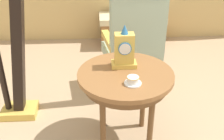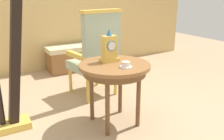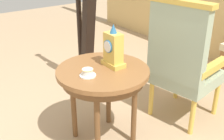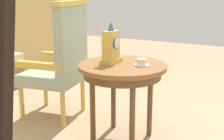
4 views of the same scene
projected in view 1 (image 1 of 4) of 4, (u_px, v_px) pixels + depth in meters
The scene contains 7 objects.
ground_plane at pixel (114, 138), 2.42m from camera, with size 10.00×10.00×0.00m, color tan.
side_table at pixel (125, 82), 2.12m from camera, with size 0.72×0.72×0.65m.
teacup_left at pixel (133, 81), 1.94m from camera, with size 0.12×0.12×0.06m.
mantel_clock at pixel (124, 50), 2.11m from camera, with size 0.19×0.11×0.34m.
armchair at pixel (134, 41), 2.76m from camera, with size 0.62×0.61×1.14m.
harp at pixel (12, 46), 2.37m from camera, with size 0.40×0.24×1.76m.
window_bench at pixel (132, 30), 4.03m from camera, with size 0.92×0.40×0.44m.
Camera 1 is at (-0.12, -1.83, 1.69)m, focal length 45.44 mm.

